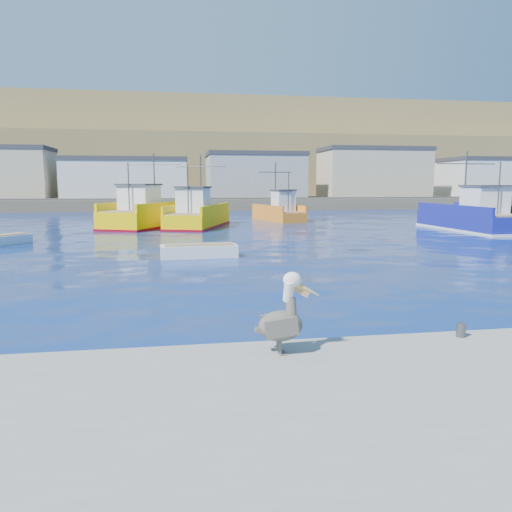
{
  "coord_description": "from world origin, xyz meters",
  "views": [
    {
      "loc": [
        -3.01,
        -12.87,
        3.74
      ],
      "look_at": [
        -0.33,
        3.38,
        1.36
      ],
      "focal_mm": 35.0,
      "sensor_mm": 36.0,
      "label": 1
    }
  ],
  "objects_px": {
    "skiff_mid": "(199,252)",
    "pelican": "(283,319)",
    "trawler_blue": "(473,218)",
    "trawler_yellow_b": "(197,216)",
    "trawler_yellow_a": "(148,214)",
    "boat_orange": "(280,211)",
    "skiff_left": "(1,241)"
  },
  "relations": [
    {
      "from": "skiff_mid",
      "to": "pelican",
      "type": "distance_m",
      "value": 16.54
    },
    {
      "from": "trawler_blue",
      "to": "pelican",
      "type": "bearing_deg",
      "value": -128.16
    },
    {
      "from": "trawler_yellow_b",
      "to": "trawler_blue",
      "type": "xyz_separation_m",
      "value": [
        21.9,
        -6.93,
        0.05
      ]
    },
    {
      "from": "trawler_yellow_a",
      "to": "trawler_blue",
      "type": "xyz_separation_m",
      "value": [
        26.23,
        -8.39,
        -0.04
      ]
    },
    {
      "from": "boat_orange",
      "to": "pelican",
      "type": "xyz_separation_m",
      "value": [
        -8.63,
        -40.68,
        0.2
      ]
    },
    {
      "from": "skiff_left",
      "to": "skiff_mid",
      "type": "height_order",
      "value": "skiff_mid"
    },
    {
      "from": "trawler_yellow_a",
      "to": "skiff_mid",
      "type": "height_order",
      "value": "trawler_yellow_a"
    },
    {
      "from": "trawler_yellow_a",
      "to": "skiff_left",
      "type": "bearing_deg",
      "value": -123.14
    },
    {
      "from": "trawler_blue",
      "to": "skiff_left",
      "type": "height_order",
      "value": "trawler_blue"
    },
    {
      "from": "boat_orange",
      "to": "skiff_mid",
      "type": "height_order",
      "value": "boat_orange"
    },
    {
      "from": "trawler_yellow_b",
      "to": "skiff_left",
      "type": "height_order",
      "value": "trawler_yellow_b"
    },
    {
      "from": "skiff_left",
      "to": "pelican",
      "type": "bearing_deg",
      "value": -61.93
    },
    {
      "from": "trawler_yellow_a",
      "to": "trawler_yellow_b",
      "type": "height_order",
      "value": "trawler_yellow_a"
    },
    {
      "from": "trawler_blue",
      "to": "skiff_mid",
      "type": "relative_size",
      "value": 2.78
    },
    {
      "from": "trawler_blue",
      "to": "pelican",
      "type": "distance_m",
      "value": 35.51
    },
    {
      "from": "trawler_yellow_a",
      "to": "trawler_yellow_b",
      "type": "relative_size",
      "value": 1.16
    },
    {
      "from": "trawler_yellow_b",
      "to": "skiff_left",
      "type": "distance_m",
      "value": 16.92
    },
    {
      "from": "trawler_yellow_a",
      "to": "skiff_left",
      "type": "height_order",
      "value": "trawler_yellow_a"
    },
    {
      "from": "trawler_yellow_b",
      "to": "boat_orange",
      "type": "xyz_separation_m",
      "value": [
        8.59,
        5.83,
        0.01
      ]
    },
    {
      "from": "trawler_yellow_b",
      "to": "skiff_mid",
      "type": "distance_m",
      "value": 18.38
    },
    {
      "from": "skiff_left",
      "to": "pelican",
      "type": "distance_m",
      "value": 26.76
    },
    {
      "from": "trawler_yellow_a",
      "to": "trawler_yellow_b",
      "type": "distance_m",
      "value": 4.57
    },
    {
      "from": "trawler_yellow_b",
      "to": "boat_orange",
      "type": "bearing_deg",
      "value": 34.18
    },
    {
      "from": "trawler_yellow_b",
      "to": "trawler_yellow_a",
      "type": "bearing_deg",
      "value": 161.25
    },
    {
      "from": "trawler_blue",
      "to": "trawler_yellow_b",
      "type": "bearing_deg",
      "value": 162.45
    },
    {
      "from": "trawler_yellow_a",
      "to": "boat_orange",
      "type": "relative_size",
      "value": 1.61
    },
    {
      "from": "boat_orange",
      "to": "skiff_left",
      "type": "bearing_deg",
      "value": -141.17
    },
    {
      "from": "trawler_yellow_a",
      "to": "boat_orange",
      "type": "height_order",
      "value": "trawler_yellow_a"
    },
    {
      "from": "skiff_left",
      "to": "skiff_mid",
      "type": "relative_size",
      "value": 0.91
    },
    {
      "from": "trawler_yellow_a",
      "to": "boat_orange",
      "type": "xyz_separation_m",
      "value": [
        12.92,
        4.37,
        -0.08
      ]
    },
    {
      "from": "pelican",
      "to": "trawler_blue",
      "type": "bearing_deg",
      "value": 51.84
    },
    {
      "from": "trawler_yellow_a",
      "to": "trawler_blue",
      "type": "distance_m",
      "value": 27.54
    }
  ]
}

